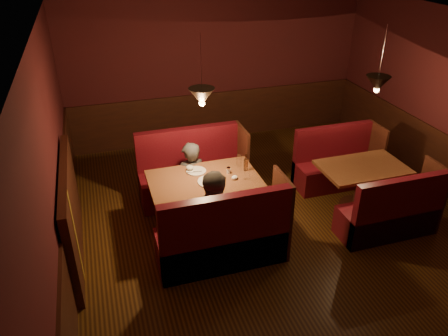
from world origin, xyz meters
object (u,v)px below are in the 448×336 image
object	(u,v)px
main_table	(205,189)
diner_a	(190,166)
second_bench_near	(391,216)
main_bench_near	(225,241)
second_table	(361,177)
diner_b	(218,205)
second_bench_far	(335,166)
main_bench_far	(193,176)

from	to	relation	value
main_table	diner_a	distance (m)	0.56
main_table	second_bench_near	bearing A→B (deg)	-21.88
main_table	main_bench_near	xyz separation A→B (m)	(0.02, -0.89, -0.27)
main_bench_near	second_table	distance (m)	2.54
diner_b	second_bench_far	bearing A→B (deg)	29.85
main_table	main_bench_far	xyz separation A→B (m)	(0.02, 0.88, -0.27)
diner_b	main_table	bearing A→B (deg)	92.00
main_table	main_bench_far	world-z (taller)	main_bench_far
main_table	diner_b	bearing A→B (deg)	-91.21
main_table	second_bench_near	world-z (taller)	main_table
second_table	diner_a	xyz separation A→B (m)	(-2.55, 0.76, 0.20)
second_bench_far	second_bench_near	xyz separation A→B (m)	(0.00, -1.57, 0.00)
second_table	second_bench_near	bearing A→B (deg)	-87.80
second_table	diner_a	size ratio (longest dim) A/B	0.87
second_bench_near	second_table	bearing A→B (deg)	92.20
second_bench_far	diner_b	bearing A→B (deg)	-153.36
main_bench_far	second_bench_near	world-z (taller)	main_bench_far
main_table	second_bench_near	size ratio (longest dim) A/B	1.08
main_table	second_table	world-z (taller)	main_table
main_bench_far	diner_b	size ratio (longest dim) A/B	1.06
main_bench_far	diner_a	size ratio (longest dim) A/B	1.14
second_bench_far	diner_a	world-z (taller)	diner_a
main_bench_far	diner_b	bearing A→B (deg)	-91.14
second_bench_far	diner_b	world-z (taller)	diner_b
main_bench_near	diner_b	world-z (taller)	diner_b
main_bench_far	diner_a	bearing A→B (deg)	-107.90
diner_b	second_table	bearing A→B (deg)	13.98
main_bench_far	diner_b	world-z (taller)	diner_b
main_bench_near	second_bench_near	world-z (taller)	main_bench_near
second_table	diner_b	world-z (taller)	diner_b
diner_a	diner_b	bearing A→B (deg)	80.08
main_table	diner_a	size ratio (longest dim) A/B	1.04
main_bench_far	second_table	size ratio (longest dim) A/B	1.31
second_bench_near	main_bench_near	bearing A→B (deg)	177.42
diner_a	diner_b	distance (m)	1.24
main_bench_near	main_bench_far	bearing A→B (deg)	90.00
diner_b	diner_a	bearing A→B (deg)	96.83
main_table	main_bench_far	distance (m)	0.93
diner_a	diner_b	xyz separation A→B (m)	(0.08, -1.23, 0.06)
second_table	diner_a	distance (m)	2.67
main_bench_far	diner_a	xyz separation A→B (m)	(-0.11, -0.34, 0.38)
main_bench_far	main_bench_near	world-z (taller)	same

